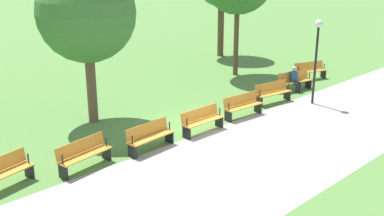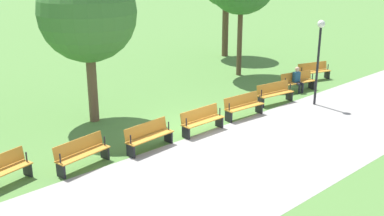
{
  "view_description": "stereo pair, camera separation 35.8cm",
  "coord_description": "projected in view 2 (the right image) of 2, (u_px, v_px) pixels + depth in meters",
  "views": [
    {
      "loc": [
        11.44,
        11.24,
        6.28
      ],
      "look_at": [
        0.0,
        -0.6,
        0.8
      ],
      "focal_mm": 43.99,
      "sensor_mm": 36.0,
      "label": 1
    },
    {
      "loc": [
        11.18,
        11.48,
        6.28
      ],
      "look_at": [
        0.0,
        -0.6,
        0.8
      ],
      "focal_mm": 43.99,
      "sensor_mm": 36.0,
      "label": 2
    }
  ],
  "objects": [
    {
      "name": "bench_0",
      "position": [
        314.0,
        71.0,
        24.1
      ],
      "size": [
        1.87,
        0.99,
        0.89
      ],
      "rotation": [
        0.0,
        0.0,
        -0.3
      ],
      "color": "orange",
      "rests_on": "ground"
    },
    {
      "name": "person_seated",
      "position": [
        298.0,
        79.0,
        21.96
      ],
      "size": [
        0.41,
        0.57,
        1.2
      ],
      "rotation": [
        0.0,
        0.0,
        -0.23
      ],
      "color": "navy",
      "rests_on": "ground"
    },
    {
      "name": "path_paving",
      "position": [
        261.0,
        155.0,
        15.29
      ],
      "size": [
        33.31,
        5.43,
        0.01
      ],
      "primitive_type": "cube",
      "color": "#A39E99",
      "rests_on": "ground"
    },
    {
      "name": "bench_1",
      "position": [
        298.0,
        81.0,
        22.19
      ],
      "size": [
        1.87,
        0.87,
        0.89
      ],
      "rotation": [
        0.0,
        0.0,
        -0.23
      ],
      "color": "orange",
      "rests_on": "ground"
    },
    {
      "name": "bench_6",
      "position": [
        82.0,
        153.0,
        14.28
      ],
      "size": [
        1.86,
        0.74,
        0.89
      ],
      "rotation": [
        0.0,
        0.0,
        0.15
      ],
      "color": "orange",
      "rests_on": "ground"
    },
    {
      "name": "bench_3",
      "position": [
        243.0,
        106.0,
        18.67
      ],
      "size": [
        1.84,
        0.61,
        0.89
      ],
      "rotation": [
        0.0,
        0.0,
        -0.08
      ],
      "color": "orange",
      "rests_on": "ground"
    },
    {
      "name": "tree_3",
      "position": [
        87.0,
        13.0,
        17.1
      ],
      "size": [
        3.64,
        3.64,
        6.0
      ],
      "color": "brown",
      "rests_on": "ground"
    },
    {
      "name": "ground_plane",
      "position": [
        203.0,
        133.0,
        17.18
      ],
      "size": [
        120.0,
        120.0,
        0.0
      ],
      "primitive_type": "plane",
      "color": "#54843D"
    },
    {
      "name": "lamp_post",
      "position": [
        319.0,
        46.0,
        19.57
      ],
      "size": [
        0.32,
        0.32,
        3.63
      ],
      "color": "black",
      "rests_on": "ground"
    },
    {
      "name": "bench_4",
      "position": [
        202.0,
        120.0,
        17.08
      ],
      "size": [
        1.81,
        0.47,
        0.89
      ],
      "color": "orange",
      "rests_on": "ground"
    },
    {
      "name": "bench_7",
      "position": [
        0.0,
        171.0,
        13.1
      ],
      "size": [
        1.87,
        0.87,
        0.89
      ],
      "rotation": [
        0.0,
        0.0,
        0.23
      ],
      "color": "orange",
      "rests_on": "ground"
    },
    {
      "name": "bench_5",
      "position": [
        149.0,
        136.0,
        15.62
      ],
      "size": [
        1.84,
        0.61,
        0.89
      ],
      "rotation": [
        0.0,
        0.0,
        0.08
      ],
      "color": "orange",
      "rests_on": "ground"
    },
    {
      "name": "bench_2",
      "position": [
        275.0,
        93.0,
        20.38
      ],
      "size": [
        1.86,
        0.74,
        0.89
      ],
      "rotation": [
        0.0,
        0.0,
        -0.15
      ],
      "color": "orange",
      "rests_on": "ground"
    }
  ]
}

